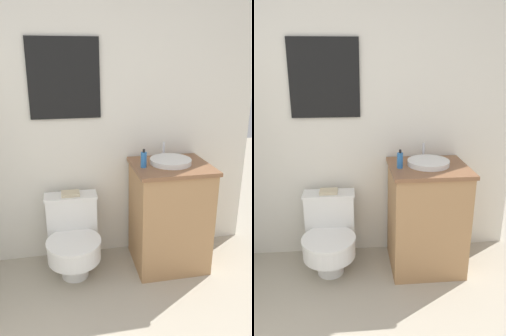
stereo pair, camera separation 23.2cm
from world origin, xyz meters
TOP-DOWN VIEW (x-y plane):
  - wall_back at (0.00, 2.22)m, footprint 3.54×0.07m
  - toilet at (0.17, 1.92)m, footprint 0.42×0.55m
  - vanity at (0.96, 1.90)m, footprint 0.61×0.55m
  - sink at (0.96, 1.93)m, footprint 0.33×0.36m
  - soap_bottle at (0.73, 1.88)m, footprint 0.05×0.05m
  - book_on_tank at (0.17, 2.06)m, footprint 0.15×0.11m

SIDE VIEW (x-z plane):
  - toilet at x=0.17m, z-range 0.00..0.62m
  - vanity at x=0.96m, z-range 0.00..0.88m
  - book_on_tank at x=0.17m, z-range 0.62..0.65m
  - sink at x=0.96m, z-range 0.84..0.97m
  - soap_bottle at x=0.73m, z-range 0.87..1.01m
  - wall_back at x=0.00m, z-range 0.01..2.51m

